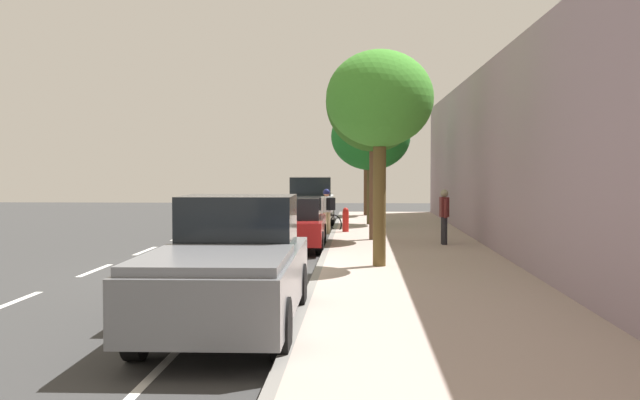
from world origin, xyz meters
TOP-DOWN VIEW (x-y plane):
  - ground at (0.00, 0.00)m, footprint 69.60×69.60m
  - sidewalk at (4.22, 0.00)m, footprint 4.40×43.50m
  - curb_edge at (1.94, 0.00)m, footprint 0.16×43.50m
  - lane_stripe_centre at (-3.29, 0.35)m, footprint 0.14×44.20m
  - lane_stripe_bike_edge at (0.47, 0.00)m, footprint 0.12×43.50m
  - building_facade at (6.67, 0.00)m, footprint 0.50×43.50m
  - parked_pickup_grey_second at (0.96, -6.05)m, footprint 2.07×5.32m
  - parked_sedan_red_mid at (0.93, 5.08)m, footprint 1.90×4.43m
  - parked_suv_white_far at (0.78, 15.63)m, footprint 2.11×4.77m
  - bicycle_at_curb at (1.47, 10.82)m, footprint 1.52×0.92m
  - cyclist_with_backpack at (1.70, 10.35)m, footprint 0.53×0.55m
  - street_tree_near_cyclist at (3.29, 0.23)m, footprint 2.41×2.41m
  - street_tree_mid_block at (3.29, 6.68)m, footprint 2.97×2.97m
  - street_tree_far_end at (3.29, 13.19)m, footprint 3.11×3.11m
  - street_tree_corner at (3.29, 19.03)m, footprint 2.93×2.93m
  - pedestrian_on_phone at (5.29, 5.22)m, footprint 0.25×0.62m
  - fire_hydrant at (2.37, 9.49)m, footprint 0.22×0.22m

SIDE VIEW (x-z plane):
  - ground at x=0.00m, z-range 0.00..0.00m
  - lane_stripe_bike_edge at x=0.47m, z-range 0.00..0.01m
  - lane_stripe_centre at x=-3.29m, z-range 0.00..0.01m
  - sidewalk at x=4.22m, z-range 0.00..0.16m
  - curb_edge at x=1.94m, z-range 0.00..0.16m
  - bicycle_at_curb at x=1.47m, z-range -0.01..0.75m
  - fire_hydrant at x=2.37m, z-range 0.17..1.01m
  - parked_sedan_red_mid at x=0.93m, z-range -0.01..1.51m
  - parked_pickup_grey_second at x=0.96m, z-range -0.07..1.88m
  - cyclist_with_backpack at x=1.70m, z-range 0.17..1.80m
  - parked_suv_white_far at x=0.78m, z-range 0.03..2.02m
  - pedestrian_on_phone at x=5.29m, z-range 0.26..1.86m
  - building_facade at x=6.67m, z-range 0.00..5.36m
  - street_tree_far_end at x=3.29m, z-range 1.21..5.99m
  - street_tree_near_cyclist at x=3.29m, z-range 1.46..6.32m
  - street_tree_corner at x=3.29m, z-range 1.42..6.87m
  - street_tree_mid_block at x=3.29m, z-range 1.49..7.28m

